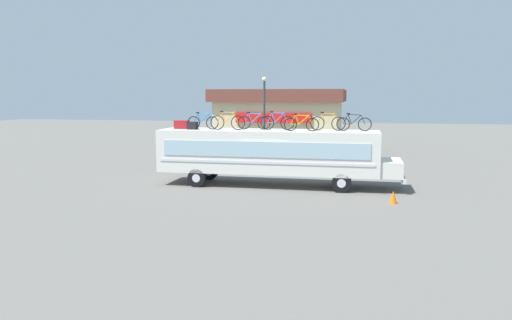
# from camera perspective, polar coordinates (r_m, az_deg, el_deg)

# --- Properties ---
(ground_plane) EXTENTS (120.00, 120.00, 0.00)m
(ground_plane) POSITION_cam_1_polar(r_m,az_deg,el_deg) (25.24, 1.37, -3.00)
(ground_plane) COLOR #605E59
(bus) EXTENTS (12.37, 2.53, 2.87)m
(bus) POSITION_cam_1_polar(r_m,az_deg,el_deg) (24.95, 1.82, 0.94)
(bus) COLOR silver
(bus) RESTS_ON ground
(luggage_bag_1) EXTENTS (0.75, 0.40, 0.44)m
(luggage_bag_1) POSITION_cam_1_polar(r_m,az_deg,el_deg) (26.10, -8.69, 4.11)
(luggage_bag_1) COLOR maroon
(luggage_bag_1) RESTS_ON bus
(luggage_bag_2) EXTENTS (0.48, 0.44, 0.39)m
(luggage_bag_2) POSITION_cam_1_polar(r_m,az_deg,el_deg) (25.67, -7.44, 4.02)
(luggage_bag_2) COLOR black
(luggage_bag_2) RESTS_ON bus
(rooftop_bicycle_1) EXTENTS (1.69, 0.44, 0.90)m
(rooftop_bicycle_1) POSITION_cam_1_polar(r_m,az_deg,el_deg) (25.69, -6.24, 4.44)
(rooftop_bicycle_1) COLOR black
(rooftop_bicycle_1) RESTS_ON bus
(rooftop_bicycle_2) EXTENTS (1.83, 0.44, 0.98)m
(rooftop_bicycle_2) POSITION_cam_1_polar(r_m,az_deg,el_deg) (25.11, -3.36, 4.47)
(rooftop_bicycle_2) COLOR black
(rooftop_bicycle_2) RESTS_ON bus
(rooftop_bicycle_3) EXTENTS (1.73, 0.44, 0.91)m
(rooftop_bicycle_3) POSITION_cam_1_polar(r_m,az_deg,el_deg) (25.40, -0.25, 4.46)
(rooftop_bicycle_3) COLOR black
(rooftop_bicycle_3) RESTS_ON bus
(rooftop_bicycle_4) EXTENTS (1.76, 0.44, 0.96)m
(rooftop_bicycle_4) POSITION_cam_1_polar(r_m,az_deg,el_deg) (25.10, 2.50, 4.46)
(rooftop_bicycle_4) COLOR black
(rooftop_bicycle_4) RESTS_ON bus
(rooftop_bicycle_5) EXTENTS (1.75, 0.44, 0.87)m
(rooftop_bicycle_5) POSITION_cam_1_polar(r_m,az_deg,el_deg) (24.23, 5.32, 4.24)
(rooftop_bicycle_5) COLOR black
(rooftop_bicycle_5) RESTS_ON bus
(rooftop_bicycle_6) EXTENTS (1.76, 0.44, 0.94)m
(rooftop_bicycle_6) POSITION_cam_1_polar(r_m,az_deg,el_deg) (24.82, 8.41, 4.33)
(rooftop_bicycle_6) COLOR black
(rooftop_bicycle_6) RESTS_ON bus
(rooftop_bicycle_7) EXTENTS (1.73, 0.44, 0.89)m
(rooftop_bicycle_7) POSITION_cam_1_polar(r_m,az_deg,el_deg) (24.77, 11.38, 4.22)
(rooftop_bicycle_7) COLOR black
(rooftop_bicycle_7) RESTS_ON bus
(roadside_building) EXTENTS (10.17, 10.60, 5.08)m
(roadside_building) POSITION_cam_1_polar(r_m,az_deg,el_deg) (41.00, 3.17, 4.74)
(roadside_building) COLOR beige
(roadside_building) RESTS_ON ground
(traffic_cone) EXTENTS (0.35, 0.35, 0.56)m
(traffic_cone) POSITION_cam_1_polar(r_m,az_deg,el_deg) (21.85, 15.77, -4.21)
(traffic_cone) COLOR orange
(traffic_cone) RESTS_ON ground
(street_lamp) EXTENTS (0.28, 0.28, 5.76)m
(street_lamp) POSITION_cam_1_polar(r_m,az_deg,el_deg) (30.16, 0.97, 4.94)
(street_lamp) COLOR #38383D
(street_lamp) RESTS_ON ground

